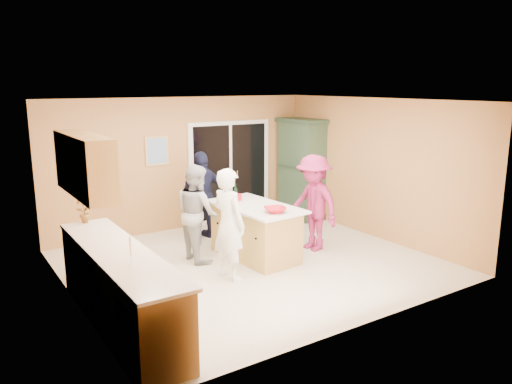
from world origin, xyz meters
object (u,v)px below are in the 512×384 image
kitchen_island (255,233)px  woman_navy (203,195)px  woman_magenta (313,203)px  woman_white (229,224)px  green_hutch (301,170)px  woman_grey (197,213)px

kitchen_island → woman_navy: size_ratio=1.07×
woman_magenta → kitchen_island: bearing=-104.4°
woman_white → woman_navy: bearing=-28.0°
woman_navy → green_hutch: bearing=-179.6°
kitchen_island → woman_white: woman_white is taller
woman_grey → kitchen_island: bearing=-118.0°
kitchen_island → woman_white: size_ratio=1.06×
woman_grey → woman_navy: bearing=-31.5°
woman_navy → kitchen_island: bearing=94.2°
kitchen_island → woman_navy: bearing=95.2°
woman_white → woman_navy: woman_white is taller
woman_white → woman_navy: 2.05m
green_hutch → woman_white: 3.81m
woman_grey → woman_magenta: size_ratio=0.95×
woman_magenta → woman_navy: bearing=-145.0°
kitchen_island → green_hutch: 2.89m
kitchen_island → green_hutch: (2.27, 1.68, 0.61)m
green_hutch → woman_magenta: (-1.20, -1.88, -0.20)m
kitchen_island → woman_white: (-0.82, -0.54, 0.41)m
green_hutch → woman_grey: 3.35m
kitchen_island → woman_grey: bearing=147.3°
kitchen_island → woman_navy: 1.50m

